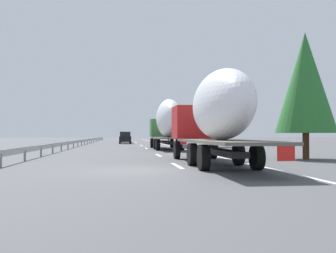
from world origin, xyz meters
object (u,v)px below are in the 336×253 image
at_px(car_yellow_coupe, 126,136).
at_px(truck_trailing, 214,114).
at_px(truck_lead, 167,122).
at_px(road_sign, 167,129).
at_px(car_white_van, 124,136).
at_px(car_blue_sedan, 126,137).
at_px(car_black_suv, 125,138).

bearing_deg(car_yellow_coupe, truck_trailing, -177.52).
bearing_deg(truck_lead, truck_trailing, -180.00).
bearing_deg(road_sign, car_yellow_coupe, 10.75).
distance_m(truck_lead, road_sign, 25.91).
distance_m(truck_lead, car_white_van, 69.57).
distance_m(car_blue_sedan, road_sign, 9.05).
xyz_separation_m(car_white_van, car_blue_sedan, (-37.85, -0.02, 0.00)).
relative_size(truck_lead, truck_trailing, 0.94).
relative_size(car_blue_sedan, road_sign, 1.33).
bearing_deg(car_blue_sedan, truck_lead, -173.42).
relative_size(car_black_suv, car_blue_sedan, 0.98).
bearing_deg(road_sign, car_white_van, 8.80).
relative_size(truck_lead, car_blue_sedan, 2.82).
height_order(truck_trailing, car_blue_sedan, truck_trailing).
relative_size(car_white_van, road_sign, 1.41).
height_order(car_yellow_coupe, car_blue_sedan, car_yellow_coupe).
relative_size(car_black_suv, road_sign, 1.31).
height_order(truck_lead, truck_trailing, truck_lead).
xyz_separation_m(truck_lead, truck_trailing, (-18.33, -0.00, -0.23)).
relative_size(truck_trailing, car_yellow_coupe, 3.22).
xyz_separation_m(truck_lead, car_white_van, (69.45, 3.67, -1.68)).
bearing_deg(truck_lead, car_black_suv, 9.27).
distance_m(truck_lead, car_blue_sedan, 31.86).
bearing_deg(car_white_van, car_yellow_coupe, -178.29).
bearing_deg(car_yellow_coupe, car_blue_sedan, 179.46).
height_order(truck_lead, car_white_van, truck_lead).
distance_m(truck_lead, truck_trailing, 18.33).
bearing_deg(car_black_suv, car_blue_sedan, -1.23).
xyz_separation_m(truck_trailing, car_blue_sedan, (49.93, 3.65, -1.44)).
bearing_deg(truck_lead, road_sign, -6.87).
relative_size(car_white_van, car_yellow_coupe, 1.14).
height_order(car_yellow_coupe, car_black_suv, car_yellow_coupe).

